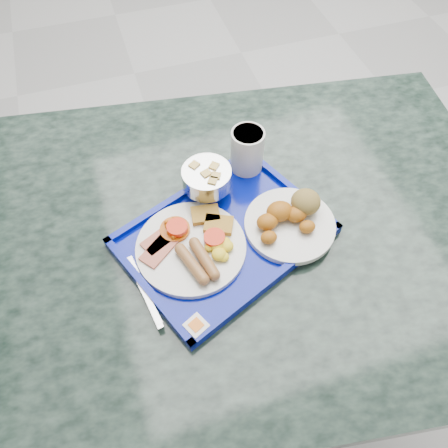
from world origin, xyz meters
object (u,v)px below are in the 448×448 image
(main_plate, at_px, (194,245))
(bread_plate, at_px, (291,218))
(table, at_px, (216,277))
(fruit_bowl, at_px, (207,178))
(tray, at_px, (224,236))
(juice_cup, at_px, (247,149))

(main_plate, xyz_separation_m, bread_plate, (0.21, -0.00, 0.01))
(table, bearing_deg, main_plate, -144.72)
(table, relative_size, main_plate, 6.46)
(table, relative_size, fruit_bowl, 13.61)
(table, bearing_deg, tray, -66.19)
(table, height_order, main_plate, main_plate)
(bread_plate, bearing_deg, juice_cup, 100.31)
(bread_plate, distance_m, fruit_bowl, 0.20)
(main_plate, distance_m, bread_plate, 0.21)
(tray, distance_m, juice_cup, 0.21)
(tray, xyz_separation_m, bread_plate, (0.14, -0.02, 0.02))
(table, relative_size, tray, 2.99)
(tray, distance_m, bread_plate, 0.14)
(fruit_bowl, bearing_deg, juice_cup, 23.76)
(main_plate, relative_size, fruit_bowl, 2.11)
(main_plate, height_order, bread_plate, bread_plate)
(tray, bearing_deg, main_plate, -169.67)
(juice_cup, bearing_deg, table, -130.58)
(table, height_order, fruit_bowl, fruit_bowl)
(main_plate, bearing_deg, table, 35.28)
(main_plate, height_order, fruit_bowl, fruit_bowl)
(table, xyz_separation_m, fruit_bowl, (0.01, 0.09, 0.27))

